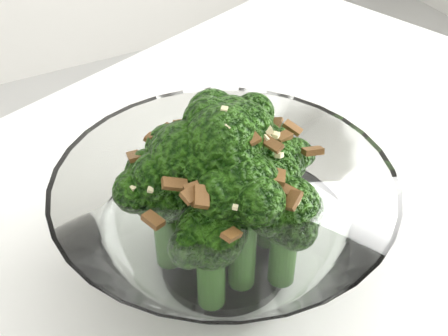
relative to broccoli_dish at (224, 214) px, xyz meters
name	(u,v)px	position (x,y,z in m)	size (l,w,h in m)	color
broccoli_dish	(224,214)	(0.00, 0.00, 0.00)	(0.23, 0.23, 0.14)	white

